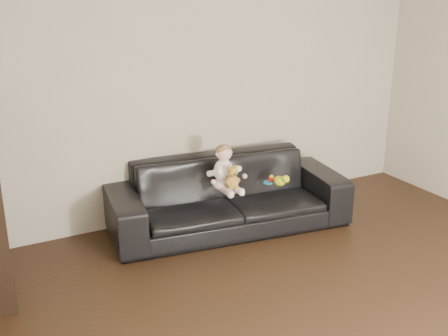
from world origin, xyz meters
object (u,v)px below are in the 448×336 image
sofa (228,195)px  toy_rattle (271,179)px  toy_blue_disc (268,182)px  teddy_bear (232,178)px  toy_green (280,181)px  baby (225,171)px

sofa → toy_rattle: (0.41, -0.16, 0.14)m
toy_rattle → toy_blue_disc: bearing=-179.2°
teddy_bear → toy_rattle: teddy_bear is taller
toy_green → toy_rattle: size_ratio=2.03×
toy_green → teddy_bear: bearing=179.5°
teddy_bear → toy_green: 0.53m
sofa → teddy_bear: (-0.09, -0.26, 0.27)m
toy_green → toy_blue_disc: size_ratio=1.45×
baby → toy_rattle: bearing=-9.2°
toy_green → toy_blue_disc: 0.13m
sofa → teddy_bear: 0.39m
baby → toy_blue_disc: size_ratio=4.69×
sofa → toy_green: 0.53m
sofa → teddy_bear: size_ratio=9.97×
toy_rattle → toy_blue_disc: (-0.04, -0.00, -0.03)m
toy_green → sofa: bearing=148.4°
teddy_bear → toy_blue_disc: (0.46, 0.11, -0.16)m
teddy_bear → toy_blue_disc: 0.50m
sofa → toy_rattle: bearing=-13.3°
toy_green → toy_blue_disc: (-0.06, 0.11, -0.04)m
teddy_bear → toy_rattle: size_ratio=3.44×
toy_blue_disc → sofa: bearing=157.4°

